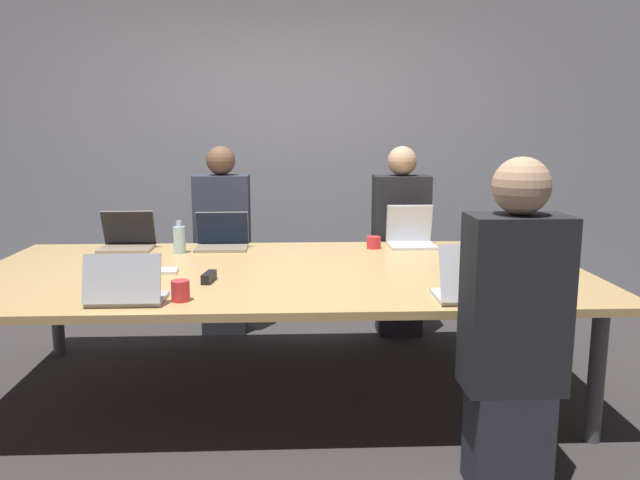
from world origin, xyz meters
TOP-DOWN VIEW (x-y plane):
  - ground_plane at (0.00, 0.00)m, footprint 24.00×24.00m
  - curtain_wall at (0.00, 2.16)m, footprint 12.00×0.06m
  - conference_table at (0.00, 0.00)m, footprint 3.41×1.68m
  - laptop_far_left at (-1.02, 0.65)m, footprint 0.34×0.25m
  - laptop_near_right at (0.91, -0.69)m, footprint 0.37×0.27m
  - person_near_right at (0.96, -1.04)m, footprint 0.40×0.24m
  - bottle_near_right at (1.22, -0.51)m, footprint 0.06×0.06m
  - laptop_near_left at (-0.70, -0.66)m, footprint 0.34×0.24m
  - cup_near_left at (-0.45, -0.63)m, footprint 0.08×0.08m
  - laptop_far_midleft at (-0.40, 0.64)m, footprint 0.34×0.24m
  - person_far_midleft at (-0.45, 1.13)m, footprint 0.40×0.24m
  - bottle_far_midleft at (-0.66, 0.50)m, footprint 0.08×0.08m
  - laptop_far_right at (0.86, 0.69)m, footprint 0.31×0.27m
  - person_far_right at (0.85, 1.02)m, footprint 0.40×0.24m
  - cup_far_right at (0.60, 0.60)m, footprint 0.09×0.09m
  - stapler at (-0.37, -0.27)m, footprint 0.07×0.15m
  - notebook at (-0.66, -0.06)m, footprint 0.18×0.14m

SIDE VIEW (x-z plane):
  - ground_plane at x=0.00m, z-range 0.00..0.00m
  - person_far_midleft at x=-0.45m, z-range -0.02..1.36m
  - person_far_right at x=0.85m, z-range -0.02..1.36m
  - conference_table at x=0.00m, z-range 0.32..1.04m
  - person_near_right at x=0.96m, z-range -0.01..1.39m
  - notebook at x=-0.66m, z-range 0.72..0.74m
  - stapler at x=-0.37m, z-range 0.72..0.77m
  - cup_far_right at x=0.60m, z-range 0.72..0.80m
  - cup_near_left at x=-0.45m, z-range 0.72..0.82m
  - laptop_near_left at x=-0.70m, z-range 0.67..0.91m
  - laptop_far_midleft at x=-0.40m, z-range 0.67..0.92m
  - laptop_far_left at x=-1.02m, z-range 0.67..0.92m
  - laptop_near_right at x=0.91m, z-range 0.67..0.94m
  - laptop_far_right at x=0.86m, z-range 0.67..0.94m
  - bottle_far_midleft at x=-0.66m, z-range 0.71..0.92m
  - bottle_near_right at x=1.22m, z-range 0.71..0.97m
  - curtain_wall at x=0.00m, z-range 0.00..2.80m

